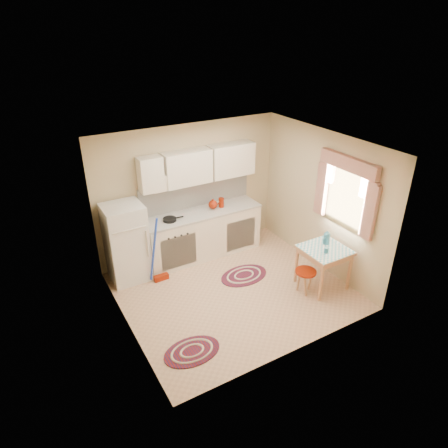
{
  "coord_description": "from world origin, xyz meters",
  "views": [
    {
      "loc": [
        -2.88,
        -4.68,
        4.09
      ],
      "look_at": [
        -0.04,
        0.25,
        1.16
      ],
      "focal_mm": 32.0,
      "sensor_mm": 36.0,
      "label": 1
    }
  ],
  "objects_px": {
    "base_cabinets": "(203,234)",
    "table": "(323,267)",
    "stool": "(305,281)",
    "fridge": "(126,243)"
  },
  "relations": [
    {
      "from": "base_cabinets",
      "to": "table",
      "type": "bearing_deg",
      "value": -56.12
    },
    {
      "from": "stool",
      "to": "table",
      "type": "bearing_deg",
      "value": 0.94
    },
    {
      "from": "fridge",
      "to": "stool",
      "type": "xyz_separation_m",
      "value": [
        2.39,
        -1.87,
        -0.49
      ]
    },
    {
      "from": "table",
      "to": "base_cabinets",
      "type": "bearing_deg",
      "value": 123.88
    },
    {
      "from": "base_cabinets",
      "to": "table",
      "type": "height_order",
      "value": "base_cabinets"
    },
    {
      "from": "base_cabinets",
      "to": "fridge",
      "type": "bearing_deg",
      "value": -178.06
    },
    {
      "from": "fridge",
      "to": "table",
      "type": "bearing_deg",
      "value": -34.02
    },
    {
      "from": "table",
      "to": "stool",
      "type": "height_order",
      "value": "table"
    },
    {
      "from": "fridge",
      "to": "base_cabinets",
      "type": "relative_size",
      "value": 0.62
    },
    {
      "from": "table",
      "to": "fridge",
      "type": "bearing_deg",
      "value": 145.98
    }
  ]
}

